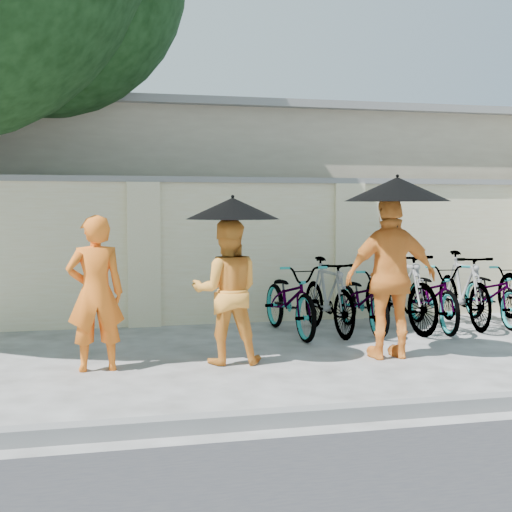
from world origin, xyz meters
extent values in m
plane|color=#BBBBBB|center=(0.00, 0.00, 0.00)|extent=(80.00, 80.00, 0.00)
cube|color=gray|center=(0.00, -1.70, 0.06)|extent=(40.00, 0.16, 0.12)
cube|color=beige|center=(1.00, 3.20, 1.00)|extent=(20.00, 0.30, 2.00)
cube|color=#B5AB92|center=(2.00, 7.00, 1.60)|extent=(14.00, 6.00, 3.20)
imported|color=orange|center=(-1.69, 0.50, 0.79)|extent=(0.60, 0.41, 1.58)
imported|color=#FF9F35|center=(-0.33, 0.53, 0.77)|extent=(0.83, 0.69, 1.53)
cylinder|color=black|center=(-0.28, 0.45, 1.26)|extent=(0.02, 0.02, 0.78)
cone|color=black|center=(-0.28, 0.45, 1.65)|extent=(0.98, 0.98, 0.23)
imported|color=#FF9534|center=(1.47, 0.36, 0.89)|extent=(1.04, 0.43, 1.78)
cylinder|color=black|center=(1.49, 0.28, 1.43)|extent=(0.02, 0.02, 0.84)
cone|color=black|center=(1.49, 0.28, 1.85)|extent=(1.14, 1.14, 0.26)
imported|color=slate|center=(0.80, 2.01, 0.47)|extent=(0.74, 1.81, 0.93)
imported|color=slate|center=(1.30, 1.95, 0.50)|extent=(0.57, 1.68, 1.00)
imported|color=slate|center=(1.81, 1.98, 0.43)|extent=(0.59, 1.64, 0.86)
imported|color=slate|center=(2.31, 1.96, 0.55)|extent=(0.73, 1.86, 1.09)
imported|color=slate|center=(2.81, 1.95, 0.46)|extent=(0.77, 1.78, 0.91)
imported|color=slate|center=(3.31, 2.05, 0.52)|extent=(0.67, 1.77, 1.04)
imported|color=slate|center=(3.82, 2.11, 0.43)|extent=(0.71, 1.70, 0.87)
camera|label=1|loc=(-1.78, -6.83, 1.67)|focal=50.00mm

